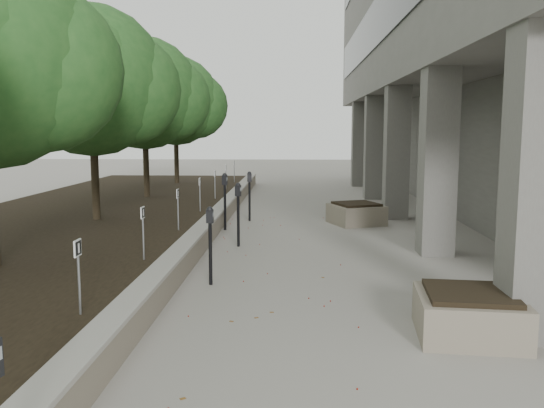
% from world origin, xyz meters
% --- Properties ---
extents(ground, '(90.00, 90.00, 0.00)m').
position_xyz_m(ground, '(0.00, 0.00, 0.00)').
color(ground, gray).
rests_on(ground, ground).
extents(retaining_wall, '(0.39, 26.00, 0.50)m').
position_xyz_m(retaining_wall, '(-1.82, 9.00, 0.25)').
color(retaining_wall, gray).
rests_on(retaining_wall, ground).
extents(planting_bed, '(7.00, 26.00, 0.40)m').
position_xyz_m(planting_bed, '(-5.50, 9.00, 0.20)').
color(planting_bed, black).
rests_on(planting_bed, ground).
extents(crabapple_tree_3, '(4.60, 4.00, 5.44)m').
position_xyz_m(crabapple_tree_3, '(-4.80, 8.00, 3.12)').
color(crabapple_tree_3, '#21511F').
rests_on(crabapple_tree_3, planting_bed).
extents(crabapple_tree_4, '(4.60, 4.00, 5.44)m').
position_xyz_m(crabapple_tree_4, '(-4.80, 13.00, 3.12)').
color(crabapple_tree_4, '#21511F').
rests_on(crabapple_tree_4, planting_bed).
extents(crabapple_tree_5, '(4.60, 4.00, 5.44)m').
position_xyz_m(crabapple_tree_5, '(-4.80, 18.00, 3.12)').
color(crabapple_tree_5, '#21511F').
rests_on(crabapple_tree_5, planting_bed).
extents(parking_sign_2, '(0.04, 0.22, 0.96)m').
position_xyz_m(parking_sign_2, '(-2.35, 0.50, 0.88)').
color(parking_sign_2, black).
rests_on(parking_sign_2, planting_bed).
extents(parking_sign_3, '(0.04, 0.22, 0.96)m').
position_xyz_m(parking_sign_3, '(-2.35, 3.50, 0.88)').
color(parking_sign_3, black).
rests_on(parking_sign_3, planting_bed).
extents(parking_sign_4, '(0.04, 0.22, 0.96)m').
position_xyz_m(parking_sign_4, '(-2.35, 6.50, 0.88)').
color(parking_sign_4, black).
rests_on(parking_sign_4, planting_bed).
extents(parking_sign_5, '(0.04, 0.22, 0.96)m').
position_xyz_m(parking_sign_5, '(-2.35, 9.50, 0.88)').
color(parking_sign_5, black).
rests_on(parking_sign_5, planting_bed).
extents(parking_sign_6, '(0.04, 0.22, 0.96)m').
position_xyz_m(parking_sign_6, '(-2.35, 12.50, 0.88)').
color(parking_sign_6, black).
rests_on(parking_sign_6, planting_bed).
extents(parking_sign_7, '(0.04, 0.22, 0.96)m').
position_xyz_m(parking_sign_7, '(-2.35, 15.50, 0.88)').
color(parking_sign_7, black).
rests_on(parking_sign_7, planting_bed).
extents(parking_sign_8, '(0.04, 0.22, 0.96)m').
position_xyz_m(parking_sign_8, '(-2.35, 18.50, 0.88)').
color(parking_sign_8, black).
rests_on(parking_sign_8, planting_bed).
extents(parking_meter_2, '(0.15, 0.11, 1.39)m').
position_xyz_m(parking_meter_2, '(-1.13, 3.34, 0.70)').
color(parking_meter_2, black).
rests_on(parking_meter_2, ground).
extents(parking_meter_3, '(0.17, 0.14, 1.49)m').
position_xyz_m(parking_meter_3, '(-0.97, 6.62, 0.75)').
color(parking_meter_3, black).
rests_on(parking_meter_3, ground).
extents(parking_meter_4, '(0.17, 0.13, 1.55)m').
position_xyz_m(parking_meter_4, '(-1.55, 8.77, 0.78)').
color(parking_meter_4, black).
rests_on(parking_meter_4, ground).
extents(parking_meter_5, '(0.17, 0.13, 1.48)m').
position_xyz_m(parking_meter_5, '(-1.01, 10.31, 0.74)').
color(parking_meter_5, black).
rests_on(parking_meter_5, ground).
extents(planter_front, '(1.45, 1.45, 0.62)m').
position_xyz_m(planter_front, '(2.64, 1.00, 0.31)').
color(planter_front, gray).
rests_on(planter_front, ground).
extents(planter_back, '(1.72, 1.72, 0.62)m').
position_xyz_m(planter_back, '(2.11, 9.90, 0.31)').
color(planter_back, gray).
rests_on(planter_back, ground).
extents(berry_scatter, '(3.30, 14.10, 0.02)m').
position_xyz_m(berry_scatter, '(-0.10, 5.00, 0.01)').
color(berry_scatter, maroon).
rests_on(berry_scatter, ground).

